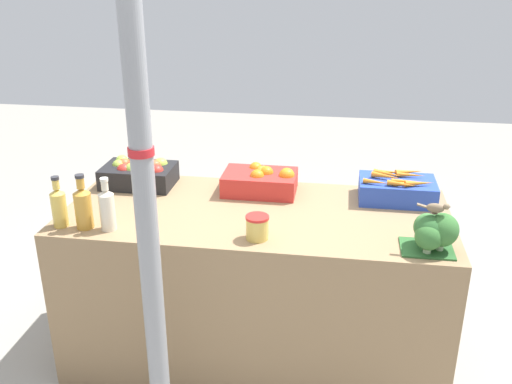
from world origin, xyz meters
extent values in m
plane|color=gray|center=(0.00, 0.00, 0.00)|extent=(10.00, 10.00, 0.00)
cube|color=#937551|center=(0.00, 0.00, 0.42)|extent=(1.88, 0.83, 0.83)
cylinder|color=gray|center=(-0.30, -0.69, 1.28)|extent=(0.08, 0.08, 2.57)
cylinder|color=red|center=(-0.30, -0.69, 1.35)|extent=(0.09, 0.09, 0.03)
cube|color=black|center=(-0.68, 0.24, 0.89)|extent=(0.38, 0.25, 0.11)
sphere|color=#BC562D|center=(-0.73, 0.32, 0.93)|extent=(0.07, 0.07, 0.07)
sphere|color=#9EBC42|center=(-0.57, 0.30, 0.93)|extent=(0.08, 0.08, 0.08)
sphere|color=#9EBC42|center=(-0.71, 0.31, 0.94)|extent=(0.06, 0.06, 0.06)
sphere|color=red|center=(-0.74, 0.20, 0.93)|extent=(0.08, 0.08, 0.08)
sphere|color=#9EBC42|center=(-0.79, 0.25, 0.93)|extent=(0.07, 0.07, 0.07)
sphere|color=#9EBC42|center=(-0.80, 0.32, 0.93)|extent=(0.07, 0.07, 0.07)
sphere|color=#9EBC42|center=(-0.70, 0.21, 0.93)|extent=(0.08, 0.08, 0.08)
sphere|color=red|center=(-0.65, 0.24, 0.93)|extent=(0.08, 0.08, 0.08)
sphere|color=#BC562D|center=(-0.77, 0.28, 0.93)|extent=(0.07, 0.07, 0.07)
sphere|color=#BC562D|center=(-0.59, 0.26, 0.93)|extent=(0.08, 0.08, 0.08)
sphere|color=red|center=(-0.56, 0.20, 0.93)|extent=(0.08, 0.08, 0.08)
sphere|color=red|center=(-0.71, 0.24, 0.93)|extent=(0.08, 0.08, 0.08)
cube|color=red|center=(-0.02, 0.24, 0.89)|extent=(0.38, 0.25, 0.11)
sphere|color=orange|center=(0.02, 0.25, 0.94)|extent=(0.08, 0.08, 0.08)
sphere|color=orange|center=(0.13, 0.23, 0.94)|extent=(0.08, 0.08, 0.08)
sphere|color=orange|center=(0.00, 0.27, 0.93)|extent=(0.08, 0.08, 0.08)
sphere|color=orange|center=(-0.05, 0.33, 0.93)|extent=(0.07, 0.07, 0.07)
sphere|color=orange|center=(-0.03, 0.20, 0.93)|extent=(0.07, 0.07, 0.07)
cube|color=#2847B7|center=(0.69, 0.24, 0.89)|extent=(0.38, 0.25, 0.11)
cone|color=orange|center=(0.72, 0.18, 0.95)|extent=(0.14, 0.07, 0.02)
cone|color=orange|center=(0.64, 0.29, 0.95)|extent=(0.15, 0.08, 0.03)
cone|color=orange|center=(0.65, 0.31, 0.96)|extent=(0.16, 0.04, 0.03)
cone|color=orange|center=(0.75, 0.33, 0.96)|extent=(0.15, 0.07, 0.03)
cone|color=orange|center=(0.78, 0.18, 0.95)|extent=(0.15, 0.07, 0.03)
cone|color=orange|center=(0.63, 0.24, 0.96)|extent=(0.15, 0.07, 0.03)
cone|color=orange|center=(0.75, 0.29, 0.95)|extent=(0.14, 0.03, 0.03)
cone|color=orange|center=(0.71, 0.19, 0.96)|extent=(0.13, 0.04, 0.03)
cone|color=orange|center=(0.57, 0.16, 0.95)|extent=(0.13, 0.05, 0.03)
cone|color=orange|center=(0.69, 0.15, 0.96)|extent=(0.14, 0.06, 0.03)
cube|color=#2D602D|center=(0.78, -0.28, 0.84)|extent=(0.22, 0.18, 0.01)
ellipsoid|color=#387033|center=(0.83, -0.29, 0.93)|extent=(0.14, 0.14, 0.14)
cylinder|color=#B2C693|center=(0.83, -0.29, 0.85)|extent=(0.03, 0.03, 0.02)
ellipsoid|color=#387033|center=(0.77, -0.33, 0.91)|extent=(0.12, 0.12, 0.12)
cylinder|color=#B2C693|center=(0.77, -0.33, 0.85)|extent=(0.03, 0.03, 0.02)
ellipsoid|color=#427F3D|center=(0.77, -0.25, 0.92)|extent=(0.11, 0.11, 0.12)
cylinder|color=#B2C693|center=(0.77, -0.25, 0.85)|extent=(0.03, 0.03, 0.02)
ellipsoid|color=#2D602D|center=(0.78, -0.29, 0.93)|extent=(0.13, 0.13, 0.13)
cylinder|color=#B2C693|center=(0.78, -0.29, 0.85)|extent=(0.03, 0.03, 0.02)
cylinder|color=gold|center=(-0.86, -0.30, 0.91)|extent=(0.07, 0.07, 0.16)
cone|color=gold|center=(-0.86, -0.30, 1.00)|extent=(0.07, 0.07, 0.02)
cylinder|color=gold|center=(-0.86, -0.30, 1.04)|extent=(0.03, 0.03, 0.05)
cylinder|color=#2D2D33|center=(-0.86, -0.30, 1.07)|extent=(0.04, 0.04, 0.01)
cylinder|color=gold|center=(-0.74, -0.30, 0.92)|extent=(0.08, 0.08, 0.17)
cone|color=gold|center=(-0.74, -0.30, 1.01)|extent=(0.08, 0.08, 0.03)
cylinder|color=gold|center=(-0.74, -0.30, 1.05)|extent=(0.04, 0.04, 0.05)
cylinder|color=#2D2D33|center=(-0.74, -0.30, 1.08)|extent=(0.04, 0.04, 0.01)
cylinder|color=beige|center=(-0.63, -0.30, 0.92)|extent=(0.07, 0.07, 0.17)
cone|color=beige|center=(-0.63, -0.30, 1.01)|extent=(0.07, 0.07, 0.02)
cylinder|color=beige|center=(-0.63, -0.30, 1.05)|extent=(0.03, 0.03, 0.04)
cylinder|color=silver|center=(-0.63, -0.30, 1.07)|extent=(0.04, 0.04, 0.01)
cylinder|color=#DBBC56|center=(0.05, -0.29, 0.88)|extent=(0.10, 0.10, 0.10)
cylinder|color=red|center=(0.05, -0.29, 0.93)|extent=(0.10, 0.10, 0.01)
cube|color=#4C3D2D|center=(0.79, -0.29, 1.01)|extent=(0.02, 0.02, 0.01)
ellipsoid|color=#7A664C|center=(0.79, -0.29, 1.03)|extent=(0.08, 0.05, 0.04)
sphere|color=#897556|center=(0.83, -0.30, 1.04)|extent=(0.03, 0.03, 0.03)
cone|color=#4C3D28|center=(0.84, -0.30, 1.04)|extent=(0.02, 0.01, 0.01)
cube|color=#7A664C|center=(0.73, -0.29, 1.03)|extent=(0.04, 0.02, 0.01)
camera|label=1|loc=(0.39, -2.51, 1.98)|focal=40.00mm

